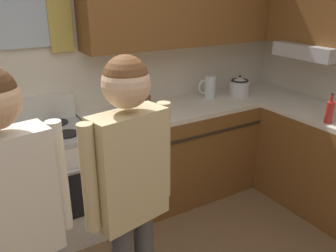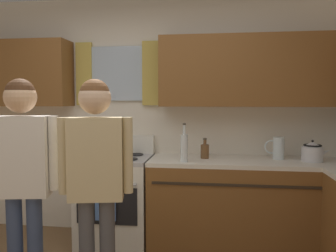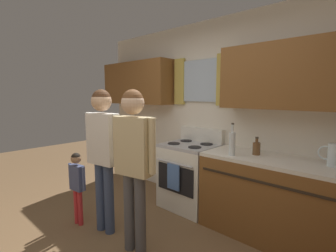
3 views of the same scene
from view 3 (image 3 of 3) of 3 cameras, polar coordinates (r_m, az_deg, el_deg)
name	(u,v)px [view 3 (image 3 of 3)]	position (r m, az deg, el deg)	size (l,w,h in m)	color
back_wall_unit	(221,101)	(3.38, 12.26, 5.77)	(4.60, 0.42, 2.60)	silver
stove_oven	(190,174)	(3.50, 5.16, -11.19)	(0.72, 0.67, 1.10)	silver
bottle_squat_brown	(256,148)	(2.94, 19.99, -4.88)	(0.08, 0.08, 0.21)	brown
bottle_tall_clear	(232,143)	(2.82, 14.77, -3.89)	(0.07, 0.07, 0.37)	silver
water_pitcher	(333,155)	(2.80, 34.21, -5.61)	(0.19, 0.11, 0.22)	silver
adult_holding_child	(103,144)	(2.82, -14.99, -4.11)	(0.50, 0.22, 1.64)	#38476B
adult_in_plaid	(134,152)	(2.39, -8.05, -6.08)	(0.50, 0.23, 1.63)	#4C4C51
small_child	(77,180)	(3.19, -20.52, -11.76)	(0.30, 0.12, 0.89)	red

